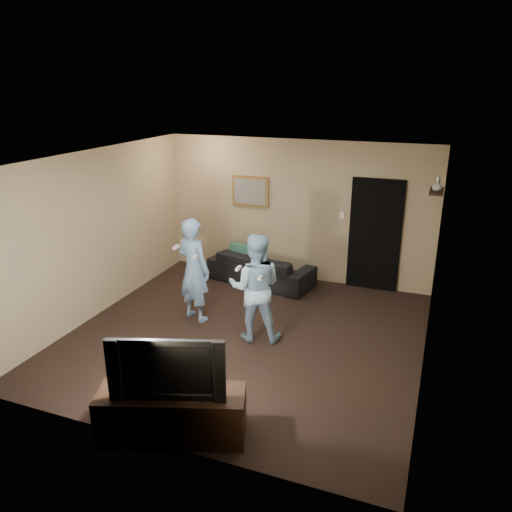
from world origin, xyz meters
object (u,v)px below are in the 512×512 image
at_px(television, 169,364).
at_px(wii_player_left, 194,270).
at_px(sofa, 261,268).
at_px(wii_player_right, 255,287).
at_px(tv_console, 172,415).

xyz_separation_m(television, wii_player_left, (-1.07, 2.57, -0.04)).
relative_size(sofa, wii_player_right, 1.23).
bearing_deg(sofa, tv_console, 108.92).
distance_m(wii_player_left, wii_player_right, 1.14).
bearing_deg(wii_player_right, tv_console, -91.14).
xyz_separation_m(tv_console, wii_player_right, (0.05, 2.31, 0.54)).
height_order(sofa, wii_player_right, wii_player_right).
bearing_deg(wii_player_right, sofa, 108.24).
distance_m(sofa, wii_player_left, 1.90).
height_order(sofa, television, television).
xyz_separation_m(wii_player_left, wii_player_right, (1.11, -0.26, -0.02)).
xyz_separation_m(television, wii_player_right, (0.05, 2.31, -0.07)).
bearing_deg(wii_player_left, sofa, 75.82).
bearing_deg(wii_player_left, television, -67.45).
bearing_deg(sofa, wii_player_left, 86.58).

